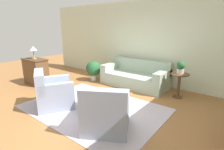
{
  "coord_description": "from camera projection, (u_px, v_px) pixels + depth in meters",
  "views": [
    {
      "loc": [
        2.77,
        -2.82,
        1.92
      ],
      "look_at": [
        0.15,
        0.55,
        0.75
      ],
      "focal_mm": 28.0,
      "sensor_mm": 36.0,
      "label": 1
    }
  ],
  "objects": [
    {
      "name": "ground_plane",
      "position": [
        94.0,
        108.0,
        4.29
      ],
      "size": [
        16.0,
        16.0,
        0.0
      ],
      "primitive_type": "plane",
      "color": "#996638"
    },
    {
      "name": "wall_back",
      "position": [
        147.0,
        43.0,
        5.99
      ],
      "size": [
        9.32,
        0.12,
        2.8
      ],
      "color": "beige",
      "rests_on": "ground_plane"
    },
    {
      "name": "rug",
      "position": [
        93.0,
        108.0,
        4.29
      ],
      "size": [
        3.3,
        2.31,
        0.01
      ],
      "color": "#BCB2C1",
      "rests_on": "ground_plane"
    },
    {
      "name": "couch",
      "position": [
        135.0,
        77.0,
        5.89
      ],
      "size": [
        2.19,
        0.97,
        0.86
      ],
      "color": "#9EB29E",
      "rests_on": "ground_plane"
    },
    {
      "name": "armchair_left",
      "position": [
        52.0,
        93.0,
        4.29
      ],
      "size": [
        1.13,
        1.13,
        0.91
      ],
      "color": "#8E99B2",
      "rests_on": "rug"
    },
    {
      "name": "armchair_right",
      "position": [
        106.0,
        114.0,
        3.28
      ],
      "size": [
        1.13,
        1.13,
        0.91
      ],
      "color": "#8E99B2",
      "rests_on": "rug"
    },
    {
      "name": "ottoman_table",
      "position": [
        96.0,
        98.0,
        4.15
      ],
      "size": [
        0.73,
        0.73,
        0.43
      ],
      "color": "#9EB29E",
      "rests_on": "rug"
    },
    {
      "name": "side_table",
      "position": [
        179.0,
        82.0,
        4.83
      ],
      "size": [
        0.49,
        0.49,
        0.69
      ],
      "color": "brown",
      "rests_on": "ground_plane"
    },
    {
      "name": "dresser",
      "position": [
        36.0,
        71.0,
        6.01
      ],
      "size": [
        0.95,
        0.5,
        0.89
      ],
      "color": "brown",
      "rests_on": "ground_plane"
    },
    {
      "name": "potted_plant_on_side_table",
      "position": [
        181.0,
        67.0,
        4.72
      ],
      "size": [
        0.23,
        0.23,
        0.34
      ],
      "color": "beige",
      "rests_on": "side_table"
    },
    {
      "name": "potted_plant_floor",
      "position": [
        94.0,
        69.0,
        6.41
      ],
      "size": [
        0.55,
        0.55,
        0.73
      ],
      "color": "beige",
      "rests_on": "ground_plane"
    },
    {
      "name": "table_lamp",
      "position": [
        33.0,
        49.0,
        5.81
      ],
      "size": [
        0.26,
        0.26,
        0.42
      ],
      "color": "tan",
      "rests_on": "dresser"
    }
  ]
}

